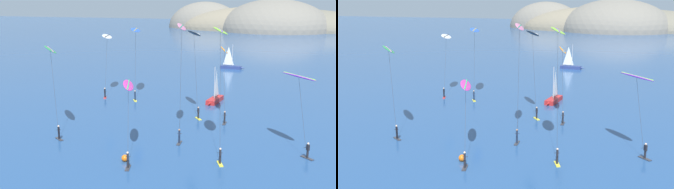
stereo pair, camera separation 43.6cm
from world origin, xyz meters
The scene contains 13 objects.
headland_island centered at (-6.43, 198.75, 0.00)m, with size 109.17×53.29×31.74m.
sailboat_near centered at (0.56, 37.33, 0.64)m, with size 1.93×5.96×5.70m.
sailboat_far centered at (-2.44, 70.69, 0.64)m, with size 5.91×1.57×5.70m.
kitesurfer_magenta centered at (-3.41, 13.05, 6.57)m, with size 3.68×7.99×7.59m.
kitesurfer_orange centered at (3.40, 29.66, 8.43)m, with size 2.42×7.01×9.68m.
kitesurfer_purple centered at (13.43, 18.51, 7.48)m, with size 4.29×4.80×8.43m.
kitesurfer_white centered at (-18.44, 38.53, 9.07)m, with size 3.33×7.56×10.15m.
kitesurfer_lime centered at (5.54, 16.00, 11.85)m, with size 2.90×6.84×13.29m.
kitesurfer_green centered at (-14.88, 16.61, 9.42)m, with size 5.35×5.85×10.56m.
kitesurfer_black centered at (-0.78, 29.62, 10.44)m, with size 3.83×5.52×11.81m.
kitesurfer_blue centered at (-12.80, 37.64, 10.38)m, with size 3.48×7.42×11.36m.
kitesurfer_pink centered at (0.29, 19.89, 11.61)m, with size 2.06×6.10×13.34m.
marker_buoy centered at (-2.74, 10.35, 0.35)m, with size 0.70×0.70×0.70m, color orange.
Camera 1 is at (13.94, -26.07, 16.03)m, focal length 45.00 mm.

